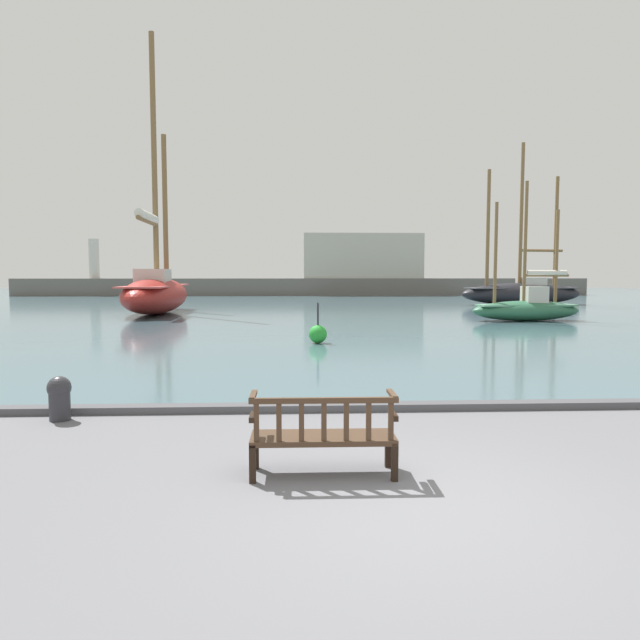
# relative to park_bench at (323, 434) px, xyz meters

# --- Properties ---
(ground_plane) EXTENTS (160.00, 160.00, 0.00)m
(ground_plane) POSITION_rel_park_bench_xyz_m (0.78, -0.84, -0.47)
(ground_plane) COLOR slate
(harbor_water) EXTENTS (100.00, 80.00, 0.08)m
(harbor_water) POSITION_rel_park_bench_xyz_m (0.78, 43.16, -0.43)
(harbor_water) COLOR #476670
(harbor_water) RESTS_ON ground
(quay_edge_kerb) EXTENTS (40.00, 0.30, 0.12)m
(quay_edge_kerb) POSITION_rel_park_bench_xyz_m (0.78, 3.01, -0.41)
(quay_edge_kerb) COLOR #4C4C50
(quay_edge_kerb) RESTS_ON ground
(park_bench) EXTENTS (1.60, 0.53, 0.92)m
(park_bench) POSITION_rel_park_bench_xyz_m (0.00, 0.00, 0.00)
(park_bench) COLOR black
(park_bench) RESTS_ON ground
(sailboat_outer_starboard) EXTENTS (3.22, 10.24, 15.08)m
(sailboat_outer_starboard) POSITION_rel_park_bench_xyz_m (-7.87, 25.50, 0.90)
(sailboat_outer_starboard) COLOR maroon
(sailboat_outer_starboard) RESTS_ON harbor_water
(sailboat_distant_harbor) EXTENTS (5.26, 1.91, 6.39)m
(sailboat_distant_harbor) POSITION_rel_park_bench_xyz_m (10.49, 19.74, 0.28)
(sailboat_distant_harbor) COLOR #2D6647
(sailboat_distant_harbor) RESTS_ON harbor_water
(sailboat_mid_starboard) EXTENTS (9.40, 3.87, 11.22)m
(sailboat_mid_starboard) POSITION_rel_park_bench_xyz_m (15.82, 33.34, 0.63)
(sailboat_mid_starboard) COLOR black
(sailboat_mid_starboard) RESTS_ON harbor_water
(mooring_bollard) EXTENTS (0.36, 0.36, 0.68)m
(mooring_bollard) POSITION_rel_park_bench_xyz_m (-3.91, 2.60, -0.10)
(mooring_bollard) COLOR #2D2D33
(mooring_bollard) RESTS_ON ground
(channel_buoy) EXTENTS (0.57, 0.57, 1.27)m
(channel_buoy) POSITION_rel_park_bench_xyz_m (0.43, 11.53, -0.10)
(channel_buoy) COLOR green
(channel_buoy) RESTS_ON harbor_water
(far_breakwater) EXTENTS (57.92, 2.40, 6.38)m
(far_breakwater) POSITION_rel_park_bench_xyz_m (2.38, 52.18, 1.44)
(far_breakwater) COLOR #66605B
(far_breakwater) RESTS_ON ground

